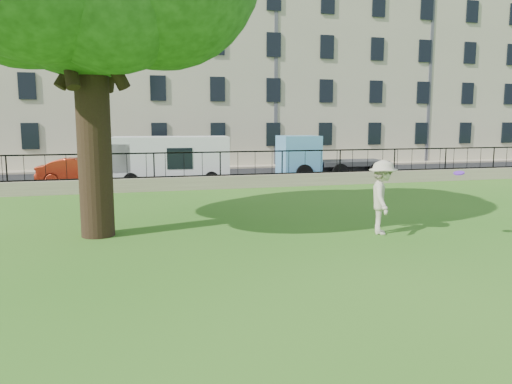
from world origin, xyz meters
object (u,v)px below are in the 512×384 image
object	(u,v)px
frisbee	(459,173)
white_van	(171,160)
blue_truck	(330,157)
red_sedan	(79,171)
man	(382,197)

from	to	relation	value
frisbee	white_van	world-z (taller)	white_van
frisbee	blue_truck	bearing A→B (deg)	79.57
frisbee	red_sedan	xyz separation A→B (m)	(-10.32, 15.07, -1.15)
man	blue_truck	distance (m)	13.37
white_van	blue_truck	size ratio (longest dim) A/B	1.00
man	frisbee	size ratio (longest dim) A/B	7.60
red_sedan	white_van	xyz separation A→B (m)	(4.41, -1.00, 0.53)
red_sedan	blue_truck	size ratio (longest dim) A/B	0.70
man	blue_truck	bearing A→B (deg)	6.75
man	white_van	world-z (taller)	white_van
frisbee	white_van	bearing A→B (deg)	112.77
red_sedan	frisbee	bearing A→B (deg)	-139.29
frisbee	blue_truck	size ratio (longest dim) A/B	0.05
man	frisbee	world-z (taller)	man
man	white_van	xyz separation A→B (m)	(-4.50, 12.75, 0.15)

